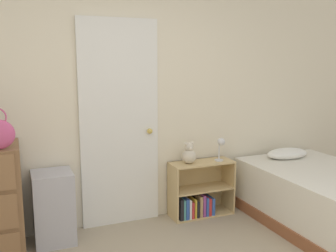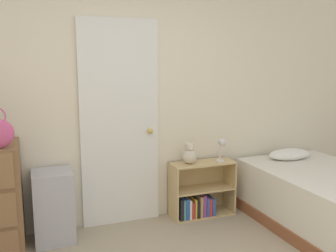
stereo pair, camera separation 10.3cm
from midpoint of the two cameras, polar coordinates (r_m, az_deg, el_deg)
name	(u,v)px [view 1 (the left image)]	position (r m, az deg, el deg)	size (l,w,h in m)	color
wall_back	(111,100)	(3.77, -9.41, 3.95)	(10.00, 0.06, 2.55)	beige
door_closed	(120,124)	(3.76, -8.15, 0.25)	(0.80, 0.09, 2.07)	white
storage_bin	(54,207)	(3.67, -17.83, -11.72)	(0.35, 0.37, 0.66)	#ADADB7
bookshelf	(197,195)	(4.12, 3.77, -10.51)	(0.69, 0.28, 0.59)	tan
teddy_bear	(189,154)	(3.94, 2.47, -4.32)	(0.15, 0.15, 0.23)	beige
desk_lamp	(221,145)	(4.05, 7.32, -2.88)	(0.10, 0.10, 0.25)	silver
bed	(331,201)	(4.10, 22.89, -10.48)	(1.14, 1.89, 0.67)	brown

